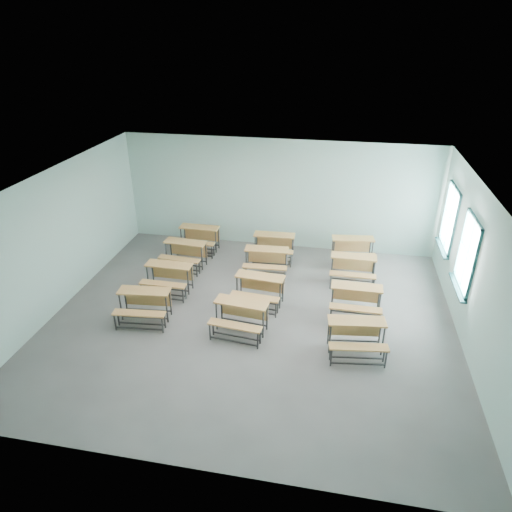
# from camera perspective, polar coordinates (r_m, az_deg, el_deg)

# --- Properties ---
(room) EXTENTS (9.04, 8.04, 3.24)m
(room) POSITION_cam_1_polar(r_m,az_deg,el_deg) (9.65, -0.11, -0.03)
(room) COLOR slate
(room) RESTS_ON ground
(desk_unit_r0c0) EXTENTS (1.21, 0.87, 0.72)m
(desk_unit_r0c0) POSITION_cam_1_polar(r_m,az_deg,el_deg) (10.48, -13.86, -5.57)
(desk_unit_r0c0) COLOR #BE8544
(desk_unit_r0c0) RESTS_ON ground
(desk_unit_r0c1) EXTENTS (1.22, 0.89, 0.72)m
(desk_unit_r0c1) POSITION_cam_1_polar(r_m,az_deg,el_deg) (9.80, -2.00, -7.20)
(desk_unit_r0c1) COLOR #BE8544
(desk_unit_r0c1) RESTS_ON ground
(desk_unit_r0c2) EXTENTS (1.24, 0.91, 0.72)m
(desk_unit_r0c2) POSITION_cam_1_polar(r_m,az_deg,el_deg) (9.45, 12.47, -9.38)
(desk_unit_r0c2) COLOR #BE8544
(desk_unit_r0c2) RESTS_ON ground
(desk_unit_r1c0) EXTENTS (1.16, 0.79, 0.72)m
(desk_unit_r1c0) POSITION_cam_1_polar(r_m,az_deg,el_deg) (11.44, -10.94, -2.28)
(desk_unit_r1c0) COLOR #BE8544
(desk_unit_r1c0) RESTS_ON ground
(desk_unit_r1c1) EXTENTS (1.21, 0.87, 0.72)m
(desk_unit_r1c1) POSITION_cam_1_polar(r_m,az_deg,el_deg) (10.74, 0.36, -3.83)
(desk_unit_r1c1) COLOR #BE8544
(desk_unit_r1c1) RESTS_ON ground
(desk_unit_r1c2) EXTENTS (1.15, 0.78, 0.72)m
(desk_unit_r1c2) POSITION_cam_1_polar(r_m,az_deg,el_deg) (10.58, 12.39, -5.06)
(desk_unit_r1c2) COLOR #BE8544
(desk_unit_r1c2) RESTS_ON ground
(desk_unit_r2c0) EXTENTS (1.21, 0.86, 0.72)m
(desk_unit_r2c0) POSITION_cam_1_polar(r_m,az_deg,el_deg) (12.54, -8.96, 0.63)
(desk_unit_r2c0) COLOR #BE8544
(desk_unit_r2c0) RESTS_ON ground
(desk_unit_r2c1) EXTENTS (1.19, 0.83, 0.72)m
(desk_unit_r2c1) POSITION_cam_1_polar(r_m,az_deg,el_deg) (12.00, 1.29, -0.29)
(desk_unit_r2c1) COLOR #BE8544
(desk_unit_r2c1) RESTS_ON ground
(desk_unit_r2c2) EXTENTS (1.15, 0.78, 0.72)m
(desk_unit_r2c2) POSITION_cam_1_polar(r_m,az_deg,el_deg) (11.89, 12.04, -1.21)
(desk_unit_r2c2) COLOR #BE8544
(desk_unit_r2c2) RESTS_ON ground
(desk_unit_r3c0) EXTENTS (1.16, 0.79, 0.72)m
(desk_unit_r3c0) POSITION_cam_1_polar(r_m,az_deg,el_deg) (13.41, -7.18, 2.57)
(desk_unit_r3c0) COLOR #BE8544
(desk_unit_r3c0) RESTS_ON ground
(desk_unit_r3c1) EXTENTS (1.17, 0.81, 0.72)m
(desk_unit_r3c1) POSITION_cam_1_polar(r_m,az_deg,el_deg) (12.83, 2.25, 1.59)
(desk_unit_r3c1) COLOR #BE8544
(desk_unit_r3c1) RESTS_ON ground
(desk_unit_r3c2) EXTENTS (1.24, 0.91, 0.72)m
(desk_unit_r3c2) POSITION_cam_1_polar(r_m,az_deg,el_deg) (12.89, 12.02, 1.10)
(desk_unit_r3c2) COLOR #BE8544
(desk_unit_r3c2) RESTS_ON ground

